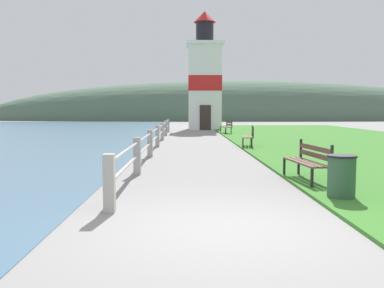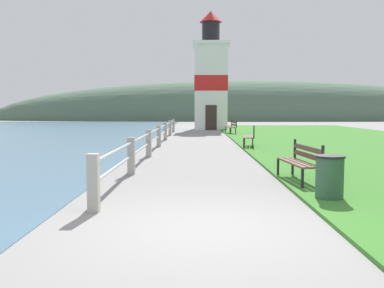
{
  "view_description": "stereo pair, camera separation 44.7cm",
  "coord_description": "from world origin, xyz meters",
  "px_view_note": "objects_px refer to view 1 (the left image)",
  "views": [
    {
      "loc": [
        -0.53,
        -5.86,
        1.68
      ],
      "look_at": [
        -0.25,
        11.01,
        0.3
      ],
      "focal_mm": 40.0,
      "sensor_mm": 36.0,
      "label": 1
    },
    {
      "loc": [
        -0.08,
        -5.86,
        1.68
      ],
      "look_at": [
        -0.25,
        11.01,
        0.3
      ],
      "focal_mm": 40.0,
      "sensor_mm": 36.0,
      "label": 2
    }
  ],
  "objects_px": {
    "park_bench_far": "(227,126)",
    "trash_bin": "(341,178)",
    "park_bench_near": "(309,159)",
    "lighthouse": "(205,80)",
    "park_bench_midway": "(249,135)"
  },
  "relations": [
    {
      "from": "park_bench_far",
      "to": "trash_bin",
      "type": "height_order",
      "value": "park_bench_far"
    },
    {
      "from": "park_bench_near",
      "to": "lighthouse",
      "type": "distance_m",
      "value": 26.19
    },
    {
      "from": "park_bench_far",
      "to": "park_bench_midway",
      "type": "bearing_deg",
      "value": 84.98
    },
    {
      "from": "park_bench_near",
      "to": "trash_bin",
      "type": "distance_m",
      "value": 1.93
    },
    {
      "from": "park_bench_near",
      "to": "trash_bin",
      "type": "relative_size",
      "value": 2.25
    },
    {
      "from": "park_bench_midway",
      "to": "lighthouse",
      "type": "height_order",
      "value": "lighthouse"
    },
    {
      "from": "park_bench_near",
      "to": "park_bench_far",
      "type": "xyz_separation_m",
      "value": [
        0.0,
        19.07,
        0.0
      ]
    },
    {
      "from": "park_bench_far",
      "to": "park_bench_near",
      "type": "bearing_deg",
      "value": 85.09
    },
    {
      "from": "park_bench_far",
      "to": "lighthouse",
      "type": "bearing_deg",
      "value": -84.89
    },
    {
      "from": "park_bench_midway",
      "to": "park_bench_near",
      "type": "bearing_deg",
      "value": 97.7
    },
    {
      "from": "park_bench_midway",
      "to": "park_bench_far",
      "type": "relative_size",
      "value": 0.85
    },
    {
      "from": "trash_bin",
      "to": "park_bench_midway",
      "type": "bearing_deg",
      "value": 90.35
    },
    {
      "from": "park_bench_near",
      "to": "park_bench_far",
      "type": "relative_size",
      "value": 0.96
    },
    {
      "from": "park_bench_far",
      "to": "trash_bin",
      "type": "xyz_separation_m",
      "value": [
        0.04,
        -21.0,
        -0.12
      ]
    },
    {
      "from": "park_bench_near",
      "to": "trash_bin",
      "type": "height_order",
      "value": "park_bench_near"
    }
  ]
}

